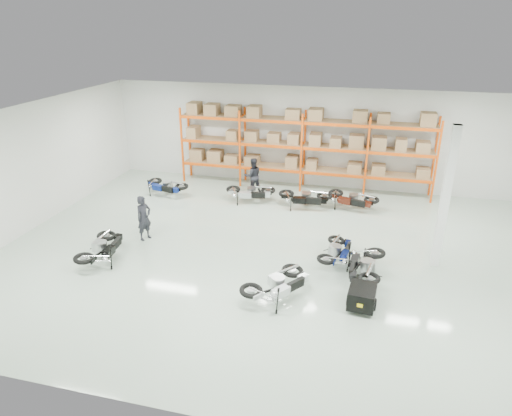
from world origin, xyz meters
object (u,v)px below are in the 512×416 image
(moto_touring_right, at_px, (365,261))
(trailer, at_px, (362,297))
(moto_back_a, at_px, (165,183))
(person_left, at_px, (144,218))
(moto_black_far_left, at_px, (102,244))
(moto_back_b, at_px, (250,189))
(moto_back_d, at_px, (352,196))
(person_back, at_px, (253,176))
(moto_back_c, at_px, (305,194))
(moto_blue_centre, at_px, (338,248))
(moto_silver_left, at_px, (278,280))

(moto_touring_right, relative_size, trailer, 1.26)
(trailer, bearing_deg, moto_back_a, 147.81)
(moto_touring_right, bearing_deg, person_left, 179.49)
(moto_black_far_left, bearing_deg, moto_back_b, -124.68)
(moto_touring_right, bearing_deg, moto_black_far_left, -167.89)
(moto_back_d, xyz_separation_m, person_left, (-6.90, -4.58, 0.25))
(moto_back_a, xyz_separation_m, person_left, (1.14, -4.17, 0.26))
(moto_touring_right, distance_m, person_back, 7.93)
(moto_back_b, bearing_deg, moto_back_c, -102.19)
(person_left, xyz_separation_m, person_back, (2.55, 5.34, 0.00))
(moto_blue_centre, relative_size, moto_silver_left, 0.88)
(moto_silver_left, relative_size, moto_back_c, 1.01)
(moto_back_d, bearing_deg, moto_silver_left, -176.66)
(moto_back_b, distance_m, moto_back_d, 4.21)
(moto_back_d, height_order, person_back, person_back)
(moto_black_far_left, xyz_separation_m, moto_back_b, (3.29, 6.06, -0.02))
(person_left, bearing_deg, moto_back_d, -32.46)
(moto_blue_centre, relative_size, moto_back_b, 0.93)
(moto_black_far_left, bearing_deg, moto_back_c, -139.47)
(moto_back_d, bearing_deg, moto_blue_centre, -166.06)
(moto_back_a, height_order, moto_back_c, moto_back_c)
(moto_back_a, relative_size, person_back, 1.10)
(moto_touring_right, relative_size, person_back, 1.17)
(trailer, height_order, person_back, person_back)
(moto_silver_left, distance_m, moto_back_c, 6.73)
(moto_back_d, relative_size, person_back, 1.13)
(moto_back_c, xyz_separation_m, moto_back_d, (1.86, 0.34, -0.02))
(moto_black_far_left, distance_m, moto_touring_right, 8.24)
(trailer, distance_m, person_back, 9.23)
(moto_back_a, relative_size, moto_back_c, 0.94)
(moto_black_far_left, xyz_separation_m, moto_touring_right, (8.18, 0.95, 0.00))
(moto_blue_centre, distance_m, moto_black_far_left, 7.53)
(moto_silver_left, relative_size, trailer, 1.26)
(moto_back_a, bearing_deg, moto_blue_centre, -103.60)
(moto_back_b, height_order, moto_back_d, moto_back_d)
(moto_touring_right, height_order, moto_back_a, moto_touring_right)
(trailer, bearing_deg, moto_blue_centre, 114.56)
(moto_black_far_left, height_order, moto_back_b, moto_black_far_left)
(moto_touring_right, distance_m, moto_back_d, 5.42)
(moto_blue_centre, distance_m, person_left, 6.74)
(person_left, bearing_deg, moto_back_b, -8.00)
(moto_blue_centre, height_order, moto_back_a, moto_back_a)
(moto_touring_right, distance_m, trailer, 1.61)
(moto_back_d, bearing_deg, person_back, 96.20)
(moto_blue_centre, relative_size, person_left, 1.04)
(moto_back_c, relative_size, person_back, 1.17)
(moto_black_far_left, bearing_deg, moto_back_d, -146.03)
(moto_back_c, bearing_deg, person_back, 61.52)
(moto_back_a, xyz_separation_m, moto_back_b, (3.84, 0.15, 0.01))
(moto_touring_right, bearing_deg, moto_back_d, 102.68)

